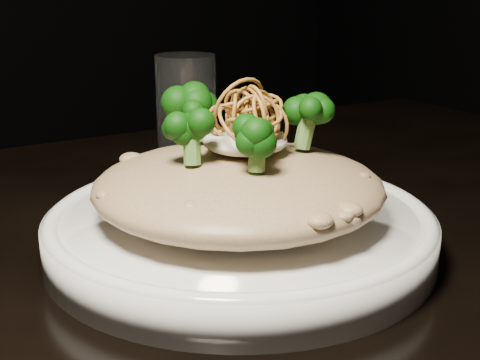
{
  "coord_description": "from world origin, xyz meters",
  "views": [
    {
      "loc": [
        -0.24,
        -0.39,
        0.95
      ],
      "look_at": [
        -0.0,
        0.0,
        0.81
      ],
      "focal_mm": 50.0,
      "sensor_mm": 36.0,
      "label": 1
    }
  ],
  "objects": [
    {
      "name": "table",
      "position": [
        0.0,
        0.0,
        0.67
      ],
      "size": [
        1.1,
        0.8,
        0.75
      ],
      "color": "black",
      "rests_on": "ground"
    },
    {
      "name": "plate",
      "position": [
        -0.0,
        0.0,
        0.76
      ],
      "size": [
        0.28,
        0.28,
        0.03
      ],
      "primitive_type": "cylinder",
      "color": "white",
      "rests_on": "table"
    },
    {
      "name": "risotto",
      "position": [
        -0.01,
        -0.0,
        0.8
      ],
      "size": [
        0.21,
        0.21,
        0.05
      ],
      "primitive_type": "ellipsoid",
      "color": "brown",
      "rests_on": "plate"
    },
    {
      "name": "broccoli",
      "position": [
        0.0,
        0.0,
        0.85
      ],
      "size": [
        0.13,
        0.13,
        0.05
      ],
      "primitive_type": null,
      "color": "black",
      "rests_on": "risotto"
    },
    {
      "name": "cheese",
      "position": [
        0.0,
        0.0,
        0.83
      ],
      "size": [
        0.06,
        0.06,
        0.02
      ],
      "primitive_type": "ellipsoid",
      "color": "silver",
      "rests_on": "risotto"
    },
    {
      "name": "shallots",
      "position": [
        0.0,
        -0.0,
        0.86
      ],
      "size": [
        0.05,
        0.05,
        0.03
      ],
      "primitive_type": null,
      "color": "brown",
      "rests_on": "cheese"
    },
    {
      "name": "drinking_glass",
      "position": [
        0.08,
        0.25,
        0.81
      ],
      "size": [
        0.08,
        0.08,
        0.11
      ],
      "primitive_type": "cylinder",
      "rotation": [
        0.0,
        0.0,
        0.36
      ],
      "color": "silver",
      "rests_on": "table"
    }
  ]
}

